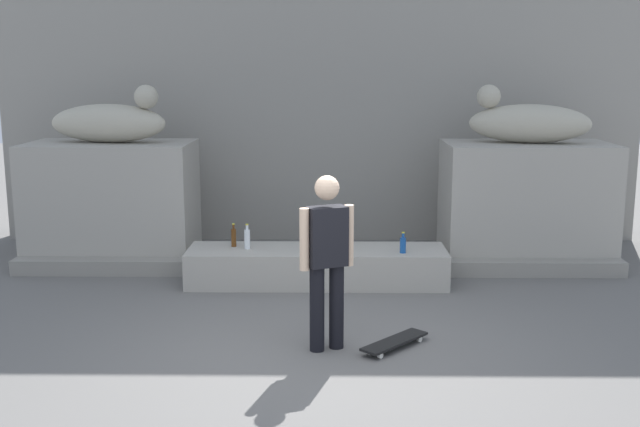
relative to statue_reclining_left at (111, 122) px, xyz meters
The scene contains 14 objects.
ground_plane 4.98m from the statue_reclining_left, 52.43° to the right, with size 40.00×40.00×0.00m, color #605E5B.
facade_wall 3.33m from the statue_reclining_left, 29.16° to the left, with size 9.68×0.60×5.61m, color gray.
pedestal_left 1.10m from the statue_reclining_left, behind, with size 2.22×1.26×1.64m, color #A39E93.
pedestal_right 5.75m from the statue_reclining_left, ahead, with size 2.22×1.26×1.64m, color #A39E93.
statue_reclining_left is the anchor object (origin of this frame).
statue_reclining_right 5.60m from the statue_reclining_left, ahead, with size 1.68×0.90×0.78m.
ledge_block 3.48m from the statue_reclining_left, 22.42° to the right, with size 3.18×0.82×0.44m, color #A39E93.
skater 4.59m from the statue_reclining_left, 49.16° to the right, with size 0.50×0.33×1.67m.
skateboard 5.25m from the statue_reclining_left, 43.20° to the right, with size 0.69×0.72×0.08m.
bottle_brown 2.46m from the statue_reclining_left, 30.58° to the right, with size 0.06×0.06×0.29m.
bottle_green 3.46m from the statue_reclining_left, 23.95° to the right, with size 0.06×0.06×0.28m.
bottle_clear 2.63m from the statue_reclining_left, 30.78° to the right, with size 0.07×0.07×0.31m.
bottle_blue 4.30m from the statue_reclining_left, 19.34° to the right, with size 0.07×0.07×0.26m.
stair_step 3.40m from the statue_reclining_left, 12.97° to the right, with size 7.90×0.50×0.20m, color gray.
Camera 1 is at (0.15, -6.62, 2.64)m, focal length 42.67 mm.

